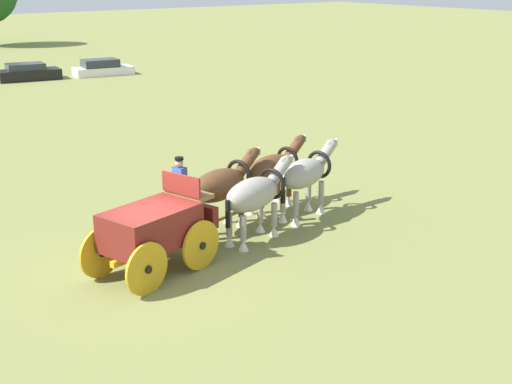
{
  "coord_description": "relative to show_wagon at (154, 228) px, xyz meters",
  "views": [
    {
      "loc": [
        -8.18,
        -15.51,
        7.73
      ],
      "look_at": [
        4.16,
        0.99,
        1.2
      ],
      "focal_mm": 50.03,
      "sensor_mm": 36.0,
      "label": 1
    }
  ],
  "objects": [
    {
      "name": "parked_vehicle_e",
      "position": [
        9.19,
        34.99,
        -0.7
      ],
      "size": [
        4.5,
        2.46,
        1.2
      ],
      "color": "black",
      "rests_on": "ground"
    },
    {
      "name": "draft_horse_lead_off",
      "position": [
        5.99,
        0.95,
        0.18
      ],
      "size": [
        3.04,
        1.41,
        2.28
      ],
      "color": "#9E998E",
      "rests_on": "ground"
    },
    {
      "name": "parked_vehicle_f",
      "position": [
        14.45,
        34.02,
        -0.71
      ],
      "size": [
        4.51,
        2.41,
        1.2
      ],
      "color": "white",
      "rests_on": "ground"
    },
    {
      "name": "ground_plane",
      "position": [
        -0.14,
        -0.04,
        -1.22
      ],
      "size": [
        220.0,
        220.0,
        0.0
      ],
      "primitive_type": "plane",
      "color": "olive"
    },
    {
      "name": "draft_horse_lead_near",
      "position": [
        5.66,
        2.21,
        0.14
      ],
      "size": [
        3.13,
        1.39,
        2.23
      ],
      "color": "brown",
      "rests_on": "ground"
    },
    {
      "name": "draft_horse_rear_off",
      "position": [
        3.48,
        0.27,
        0.16
      ],
      "size": [
        3.08,
        1.47,
        2.26
      ],
      "color": "#9E998E",
      "rests_on": "ground"
    },
    {
      "name": "draft_horse_rear_near",
      "position": [
        3.13,
        1.52,
        0.19
      ],
      "size": [
        3.16,
        1.49,
        2.29
      ],
      "color": "brown",
      "rests_on": "ground"
    },
    {
      "name": "show_wagon",
      "position": [
        0.0,
        0.0,
        0.0
      ],
      "size": [
        5.55,
        2.6,
        2.8
      ],
      "color": "maroon",
      "rests_on": "ground"
    }
  ]
}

